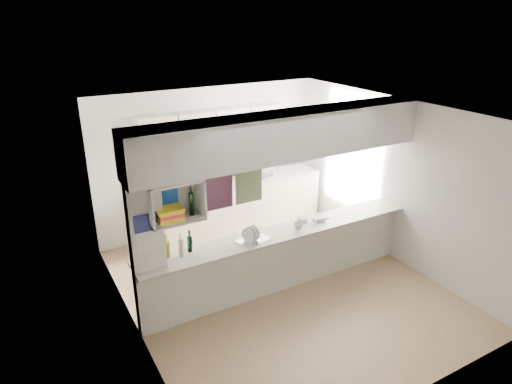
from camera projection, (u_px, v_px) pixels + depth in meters
floor at (280, 287)px, 6.73m from camera, size 4.80×4.80×0.00m
ceiling at (284, 113)px, 5.76m from camera, size 4.80×4.80×0.00m
wall_back at (210, 160)px, 8.19m from camera, size 4.20×0.00×4.20m
wall_left at (130, 243)px, 5.29m from camera, size 0.00×4.80×4.80m
wall_right at (394, 180)px, 7.21m from camera, size 0.00×4.80×4.80m
servery_partition at (272, 185)px, 6.04m from camera, size 4.20×0.50×2.60m
cubby_shelf at (173, 203)px, 5.33m from camera, size 0.65×0.35×0.50m
kitchen_run at (225, 188)px, 8.23m from camera, size 3.60×0.63×2.24m
microwave at (257, 170)px, 8.41m from camera, size 0.61×0.50×0.29m
bowl at (260, 161)px, 8.34m from camera, size 0.25×0.25×0.06m
dish_rack at (253, 235)px, 6.11m from camera, size 0.50×0.43×0.23m
cup at (298, 226)px, 6.42m from camera, size 0.16×0.16×0.10m
wine_bottles at (174, 249)px, 5.69m from camera, size 0.52×0.15×0.33m
plastic_tubs at (309, 220)px, 6.66m from camera, size 0.50×0.23×0.08m
utensil_jar at (179, 188)px, 7.77m from camera, size 0.09×0.09×0.13m
knife_block at (199, 181)px, 7.96m from camera, size 0.14×0.12×0.22m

